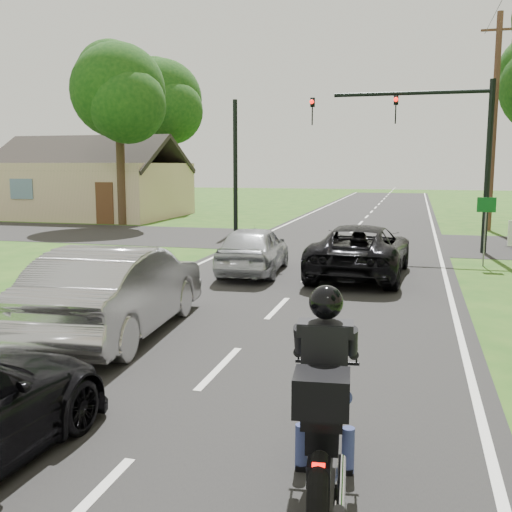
{
  "coord_description": "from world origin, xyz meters",
  "views": [
    {
      "loc": [
        2.82,
        -8.39,
        3.1
      ],
      "look_at": [
        -0.22,
        3.0,
        1.3
      ],
      "focal_mm": 42.0,
      "sensor_mm": 36.0,
      "label": 1
    }
  ],
  "objects_px": {
    "dark_suv": "(361,250)",
    "utility_pole_far": "(494,122)",
    "silver_sedan": "(118,290)",
    "motorcycle_rider": "(324,413)",
    "silver_suv": "(254,249)",
    "sign_green": "(486,215)",
    "traffic_signal": "(434,135)"
  },
  "relations": [
    {
      "from": "dark_suv",
      "to": "utility_pole_far",
      "type": "distance_m",
      "value": 15.13
    },
    {
      "from": "silver_sedan",
      "to": "utility_pole_far",
      "type": "relative_size",
      "value": 0.5
    },
    {
      "from": "motorcycle_rider",
      "to": "silver_suv",
      "type": "bearing_deg",
      "value": 102.57
    },
    {
      "from": "silver_suv",
      "to": "utility_pole_far",
      "type": "distance_m",
      "value": 16.63
    },
    {
      "from": "silver_sedan",
      "to": "sign_green",
      "type": "distance_m",
      "value": 12.13
    },
    {
      "from": "silver_suv",
      "to": "utility_pole_far",
      "type": "height_order",
      "value": "utility_pole_far"
    },
    {
      "from": "silver_sedan",
      "to": "dark_suv",
      "type": "bearing_deg",
      "value": -122.6
    },
    {
      "from": "silver_sedan",
      "to": "silver_suv",
      "type": "bearing_deg",
      "value": -100.84
    },
    {
      "from": "utility_pole_far",
      "to": "sign_green",
      "type": "xyz_separation_m",
      "value": [
        -1.3,
        -11.02,
        -3.49
      ]
    },
    {
      "from": "traffic_signal",
      "to": "utility_pole_far",
      "type": "relative_size",
      "value": 0.64
    },
    {
      "from": "traffic_signal",
      "to": "sign_green",
      "type": "distance_m",
      "value": 4.24
    },
    {
      "from": "dark_suv",
      "to": "sign_green",
      "type": "distance_m",
      "value": 4.48
    },
    {
      "from": "silver_suv",
      "to": "sign_green",
      "type": "height_order",
      "value": "sign_green"
    },
    {
      "from": "utility_pole_far",
      "to": "sign_green",
      "type": "relative_size",
      "value": 4.71
    },
    {
      "from": "dark_suv",
      "to": "utility_pole_far",
      "type": "xyz_separation_m",
      "value": [
        4.81,
        13.67,
        4.35
      ]
    },
    {
      "from": "traffic_signal",
      "to": "silver_sedan",
      "type": "bearing_deg",
      "value": -114.29
    },
    {
      "from": "motorcycle_rider",
      "to": "traffic_signal",
      "type": "relative_size",
      "value": 0.37
    },
    {
      "from": "silver_suv",
      "to": "utility_pole_far",
      "type": "bearing_deg",
      "value": -123.23
    },
    {
      "from": "silver_sedan",
      "to": "traffic_signal",
      "type": "xyz_separation_m",
      "value": [
        5.73,
        12.69,
        3.3
      ]
    },
    {
      "from": "motorcycle_rider",
      "to": "sign_green",
      "type": "height_order",
      "value": "sign_green"
    },
    {
      "from": "motorcycle_rider",
      "to": "sign_green",
      "type": "xyz_separation_m",
      "value": [
        2.84,
        14.06,
        0.8
      ]
    },
    {
      "from": "motorcycle_rider",
      "to": "silver_sedan",
      "type": "relative_size",
      "value": 0.47
    },
    {
      "from": "silver_sedan",
      "to": "utility_pole_far",
      "type": "distance_m",
      "value": 22.8
    },
    {
      "from": "motorcycle_rider",
      "to": "silver_suv",
      "type": "xyz_separation_m",
      "value": [
        -3.69,
        11.08,
        -0.09
      ]
    },
    {
      "from": "silver_suv",
      "to": "sign_green",
      "type": "xyz_separation_m",
      "value": [
        6.53,
        2.98,
        0.89
      ]
    },
    {
      "from": "dark_suv",
      "to": "silver_sedan",
      "type": "bearing_deg",
      "value": 64.33
    },
    {
      "from": "motorcycle_rider",
      "to": "silver_sedan",
      "type": "distance_m",
      "value": 6.25
    },
    {
      "from": "silver_sedan",
      "to": "sign_green",
      "type": "height_order",
      "value": "sign_green"
    },
    {
      "from": "sign_green",
      "to": "utility_pole_far",
      "type": "bearing_deg",
      "value": 83.27
    },
    {
      "from": "utility_pole_far",
      "to": "silver_sedan",
      "type": "bearing_deg",
      "value": -112.54
    },
    {
      "from": "silver_suv",
      "to": "utility_pole_far",
      "type": "relative_size",
      "value": 0.41
    },
    {
      "from": "silver_sedan",
      "to": "traffic_signal",
      "type": "bearing_deg",
      "value": -118.62
    }
  ]
}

